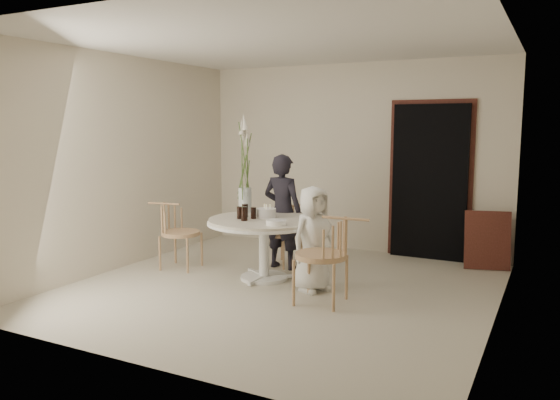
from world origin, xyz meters
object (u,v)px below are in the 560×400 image
at_px(flower_vase, 245,175).
at_px(girl, 283,212).
at_px(table, 264,228).
at_px(birthday_cake, 266,213).
at_px(chair_left, 172,226).
at_px(boy, 313,239).
at_px(chair_far, 288,226).
at_px(chair_right, 333,247).

bearing_deg(flower_vase, girl, 30.59).
bearing_deg(table, birthday_cake, 97.02).
xyz_separation_m(chair_left, birthday_cake, (1.29, 0.14, 0.24)).
relative_size(boy, flower_vase, 0.95).
distance_m(chair_far, chair_left, 1.50).
bearing_deg(birthday_cake, girl, 93.38).
bearing_deg(girl, chair_far, -76.65).
bearing_deg(boy, flower_vase, 93.32).
bearing_deg(table, chair_left, -177.25).
bearing_deg(chair_left, table, -95.81).
xyz_separation_m(table, boy, (0.70, -0.15, -0.03)).
xyz_separation_m(table, chair_far, (-0.08, 0.80, -0.12)).
distance_m(chair_far, chair_right, 1.73).
xyz_separation_m(table, chair_right, (1.07, -0.49, -0.02)).
height_order(chair_right, girl, girl).
bearing_deg(boy, girl, 71.62).
distance_m(chair_left, girl, 1.42).
bearing_deg(chair_left, chair_right, -108.86).
distance_m(chair_left, boy, 2.00).
relative_size(chair_far, flower_vase, 0.63).
bearing_deg(chair_right, birthday_cake, -120.85).
distance_m(table, chair_far, 0.81).
height_order(chair_right, boy, boy).
bearing_deg(chair_left, birthday_cake, -92.40).
distance_m(chair_far, girl, 0.33).
bearing_deg(flower_vase, boy, -22.21).
relative_size(girl, flower_vase, 1.19).
height_order(girl, birthday_cake, girl).
distance_m(girl, birthday_cake, 0.49).
bearing_deg(table, chair_far, 95.55).
xyz_separation_m(chair_far, chair_right, (1.15, -1.29, 0.10)).
bearing_deg(boy, chair_far, 64.87).
bearing_deg(girl, boy, 139.98).
bearing_deg(girl, table, 97.78).
xyz_separation_m(table, chair_left, (-1.30, -0.06, -0.07)).
bearing_deg(boy, chair_right, -107.58).
relative_size(chair_far, birthday_cake, 3.38).
height_order(chair_left, flower_vase, flower_vase).
xyz_separation_m(chair_left, flower_vase, (0.86, 0.38, 0.66)).
bearing_deg(chair_left, boy, -101.00).
distance_m(table, boy, 0.72).
relative_size(chair_far, boy, 0.66).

